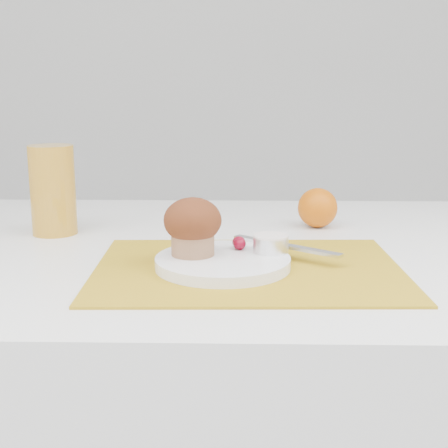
{
  "coord_description": "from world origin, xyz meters",
  "views": [
    {
      "loc": [
        0.05,
        -0.95,
        1.02
      ],
      "look_at": [
        0.03,
        -0.01,
        0.8
      ],
      "focal_mm": 50.0,
      "sensor_mm": 36.0,
      "label": 1
    }
  ],
  "objects_px": {
    "orange": "(318,208)",
    "juice_glass": "(53,190)",
    "table": "(210,446)",
    "muffin": "(193,225)",
    "plate": "(223,262)"
  },
  "relations": [
    {
      "from": "table",
      "to": "muffin",
      "type": "distance_m",
      "value": 0.46
    },
    {
      "from": "muffin",
      "to": "juice_glass",
      "type": "bearing_deg",
      "value": 142.19
    },
    {
      "from": "orange",
      "to": "table",
      "type": "bearing_deg",
      "value": -145.36
    },
    {
      "from": "orange",
      "to": "juice_glass",
      "type": "distance_m",
      "value": 0.48
    },
    {
      "from": "orange",
      "to": "juice_glass",
      "type": "bearing_deg",
      "value": -172.59
    },
    {
      "from": "juice_glass",
      "to": "muffin",
      "type": "relative_size",
      "value": 1.87
    },
    {
      "from": "table",
      "to": "juice_glass",
      "type": "relative_size",
      "value": 7.6
    },
    {
      "from": "table",
      "to": "muffin",
      "type": "relative_size",
      "value": 14.23
    },
    {
      "from": "table",
      "to": "plate",
      "type": "xyz_separation_m",
      "value": [
        0.03,
        -0.14,
        0.39
      ]
    },
    {
      "from": "plate",
      "to": "orange",
      "type": "bearing_deg",
      "value": 58.49
    },
    {
      "from": "plate",
      "to": "juice_glass",
      "type": "relative_size",
      "value": 1.23
    },
    {
      "from": "orange",
      "to": "juice_glass",
      "type": "xyz_separation_m",
      "value": [
        -0.48,
        -0.06,
        0.04
      ]
    },
    {
      "from": "plate",
      "to": "juice_glass",
      "type": "bearing_deg",
      "value": 144.82
    },
    {
      "from": "table",
      "to": "orange",
      "type": "bearing_deg",
      "value": 34.64
    },
    {
      "from": "juice_glass",
      "to": "muffin",
      "type": "distance_m",
      "value": 0.33
    }
  ]
}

